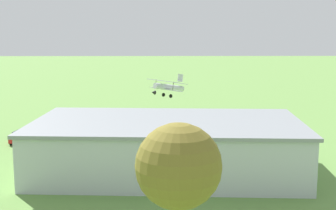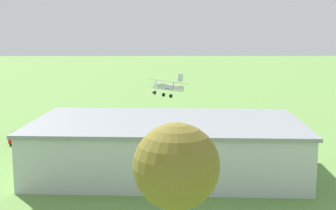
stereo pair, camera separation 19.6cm
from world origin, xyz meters
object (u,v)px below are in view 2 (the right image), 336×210
biplane (168,87)px  hangar (167,146)px  car_red (22,136)px  car_orange (72,137)px  person_by_parked_cars (144,134)px  car_yellow (253,133)px  tree_at_field_edge (176,167)px  person_watching_takeoff (155,132)px

biplane → hangar: bearing=89.2°
biplane → car_red: bearing=38.6°
car_orange → hangar: bearing=134.4°
car_red → person_by_parked_cars: car_red is taller
person_by_parked_cars → car_red: bearing=5.4°
hangar → person_by_parked_cars: size_ratio=18.62×
car_yellow → car_red: bearing=3.4°
biplane → car_yellow: size_ratio=1.52×
hangar → car_red: hangar is taller
hangar → tree_at_field_edge: bearing=90.9°
car_yellow → person_by_parked_cars: person_by_parked_cars is taller
biplane → car_orange: 21.76m
car_red → person_by_parked_cars: size_ratio=2.86×
person_by_parked_cars → tree_at_field_edge: bearing=95.2°
hangar → person_watching_takeoff: bearing=-84.8°
car_yellow → person_watching_takeoff: bearing=-2.4°
car_yellow → car_red: size_ratio=1.04×
tree_at_field_edge → car_orange: bearing=-69.9°
biplane → car_yellow: 19.06m
biplane → person_by_parked_cars: size_ratio=4.52×
hangar → person_by_parked_cars: bearing=-78.5°
car_yellow → person_watching_takeoff: size_ratio=2.90×
car_orange → tree_at_field_edge: bearing=110.1°
car_red → person_by_parked_cars: bearing=-174.6°
car_yellow → car_orange: bearing=5.7°
hangar → biplane: size_ratio=4.12×
car_yellow → car_orange: 25.07m
hangar → biplane: 29.77m
car_yellow → car_orange: car_orange is taller
biplane → person_watching_takeoff: bearing=82.0°
hangar → car_orange: bearing=-45.6°
car_yellow → tree_at_field_edge: size_ratio=0.47×
car_orange → person_watching_takeoff: (-11.23, -3.09, -0.05)m
car_red → person_watching_takeoff: (-18.16, -2.46, -0.06)m
car_orange → tree_at_field_edge: size_ratio=0.44×
person_watching_takeoff → tree_at_field_edge: 39.27m
person_watching_takeoff → person_by_parked_cars: size_ratio=1.03×
person_by_parked_cars → tree_at_field_edge: (-3.44, 37.80, 6.54)m
biplane → tree_at_field_edge: 52.29m
hangar → biplane: bearing=-90.8°
car_yellow → car_orange: size_ratio=1.07×
tree_at_field_edge → car_red: bearing=-61.1°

